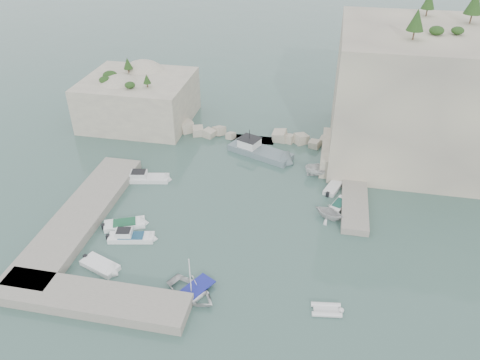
% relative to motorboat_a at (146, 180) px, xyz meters
% --- Properties ---
extents(ground, '(400.00, 400.00, 0.00)m').
position_rel_motorboat_a_xyz_m(ground, '(12.75, -8.18, 0.00)').
color(ground, '#406159').
rests_on(ground, ground).
extents(cliff_east, '(26.00, 22.00, 17.00)m').
position_rel_motorboat_a_xyz_m(cliff_east, '(35.75, 14.82, 8.50)').
color(cliff_east, beige).
rests_on(cliff_east, ground).
extents(cliff_terrace, '(8.00, 10.00, 2.50)m').
position_rel_motorboat_a_xyz_m(cliff_terrace, '(25.75, 9.82, 1.25)').
color(cliff_terrace, beige).
rests_on(cliff_terrace, ground).
extents(outcrop_west, '(16.00, 14.00, 7.00)m').
position_rel_motorboat_a_xyz_m(outcrop_west, '(-7.25, 16.82, 3.50)').
color(outcrop_west, beige).
rests_on(outcrop_west, ground).
extents(quay_west, '(5.00, 24.00, 1.10)m').
position_rel_motorboat_a_xyz_m(quay_west, '(-4.25, -9.18, 0.55)').
color(quay_west, '#9E9689').
rests_on(quay_west, ground).
extents(quay_south, '(18.00, 4.00, 1.10)m').
position_rel_motorboat_a_xyz_m(quay_south, '(2.75, -20.68, 0.55)').
color(quay_south, '#9E9689').
rests_on(quay_south, ground).
extents(ledge_east, '(3.00, 16.00, 0.80)m').
position_rel_motorboat_a_xyz_m(ledge_east, '(26.25, 1.82, 0.40)').
color(ledge_east, '#9E9689').
rests_on(ledge_east, ground).
extents(breakwater, '(28.00, 3.00, 1.40)m').
position_rel_motorboat_a_xyz_m(breakwater, '(11.75, 13.82, 0.70)').
color(breakwater, beige).
rests_on(breakwater, ground).
extents(motorboat_a, '(6.64, 3.06, 1.40)m').
position_rel_motorboat_a_xyz_m(motorboat_a, '(0.00, 0.00, 0.00)').
color(motorboat_a, white).
rests_on(motorboat_a, ground).
extents(motorboat_e, '(4.68, 3.18, 0.70)m').
position_rel_motorboat_a_xyz_m(motorboat_e, '(1.33, -16.15, 0.00)').
color(motorboat_e, white).
rests_on(motorboat_e, ground).
extents(motorboat_d, '(5.50, 2.59, 1.40)m').
position_rel_motorboat_a_xyz_m(motorboat_d, '(2.73, -11.53, 0.00)').
color(motorboat_d, white).
rests_on(motorboat_d, ground).
extents(motorboat_c, '(5.19, 3.53, 0.70)m').
position_rel_motorboat_a_xyz_m(motorboat_c, '(1.10, -9.49, 0.00)').
color(motorboat_c, white).
rests_on(motorboat_c, ground).
extents(rowboat, '(6.46, 5.88, 1.10)m').
position_rel_motorboat_a_xyz_m(rowboat, '(11.31, -17.99, 0.00)').
color(rowboat, silver).
rests_on(rowboat, ground).
extents(inflatable_dinghy, '(3.08, 1.80, 0.44)m').
position_rel_motorboat_a_xyz_m(inflatable_dinghy, '(23.67, -17.46, 0.00)').
color(inflatable_dinghy, silver).
rests_on(inflatable_dinghy, ground).
extents(tender_east_a, '(4.52, 4.28, 1.88)m').
position_rel_motorboat_a_xyz_m(tender_east_a, '(23.40, -3.47, 0.00)').
color(tender_east_a, silver).
rests_on(tender_east_a, ground).
extents(tender_east_b, '(2.68, 4.02, 0.70)m').
position_rel_motorboat_a_xyz_m(tender_east_b, '(24.45, -1.10, 0.00)').
color(tender_east_b, silver).
rests_on(tender_east_b, ground).
extents(tender_east_c, '(2.77, 4.58, 0.70)m').
position_rel_motorboat_a_xyz_m(tender_east_c, '(23.73, 2.72, 0.00)').
color(tender_east_c, silver).
rests_on(tender_east_c, ground).
extents(tender_east_d, '(5.09, 2.90, 1.85)m').
position_rel_motorboat_a_xyz_m(tender_east_d, '(22.24, 5.66, 0.00)').
color(tender_east_d, silver).
rests_on(tender_east_d, ground).
extents(work_boat, '(10.48, 6.65, 2.20)m').
position_rel_motorboat_a_xyz_m(work_boat, '(13.35, 9.43, 0.00)').
color(work_boat, slate).
rests_on(work_boat, ground).
extents(rowboat_mast, '(0.10, 0.10, 4.20)m').
position_rel_motorboat_a_xyz_m(rowboat_mast, '(11.31, -17.99, 2.65)').
color(rowboat_mast, white).
rests_on(rowboat_mast, rowboat).
extents(vegetation, '(53.48, 13.88, 13.40)m').
position_rel_motorboat_a_xyz_m(vegetation, '(30.59, 16.22, 17.93)').
color(vegetation, '#1E4219').
rests_on(vegetation, ground).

